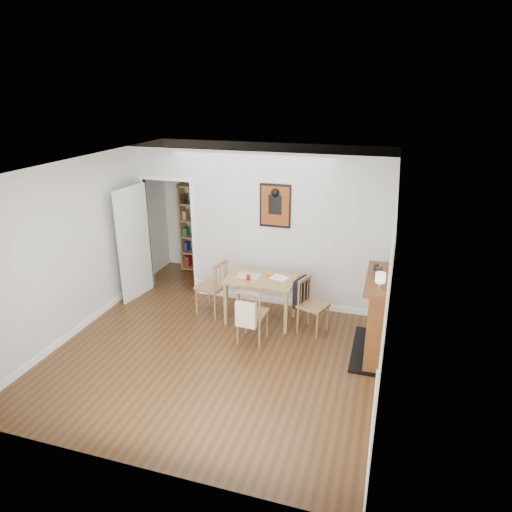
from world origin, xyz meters
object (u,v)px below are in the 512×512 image
(notebook, at_px, (280,278))
(ceramic_jar_a, at_px, (379,272))
(chair_front, at_px, (252,314))
(mantel_lamp, at_px, (380,278))
(red_glass, at_px, (248,277))
(chair_left, at_px, (212,287))
(bookshelf, at_px, (199,229))
(chair_right, at_px, (312,305))
(dining_table, at_px, (260,283))
(fireplace, at_px, (377,313))
(ceramic_jar_b, at_px, (376,267))
(orange_fruit, at_px, (269,274))

(notebook, relative_size, ceramic_jar_a, 2.35)
(chair_front, height_order, mantel_lamp, mantel_lamp)
(chair_front, height_order, red_glass, chair_front)
(chair_left, xyz_separation_m, bookshelf, (-0.95, 1.71, 0.41))
(chair_right, xyz_separation_m, red_glass, (-1.01, -0.03, 0.34))
(dining_table, xyz_separation_m, fireplace, (1.81, -0.43, -0.04))
(ceramic_jar_b, bearing_deg, orange_fruit, 170.37)
(chair_front, bearing_deg, chair_right, 34.11)
(ceramic_jar_a, bearing_deg, chair_right, 163.70)
(fireplace, xyz_separation_m, ceramic_jar_b, (-0.08, 0.24, 0.59))
(ceramic_jar_a, bearing_deg, chair_front, -171.36)
(orange_fruit, bearing_deg, bookshelf, 139.43)
(fireplace, relative_size, red_glass, 15.07)
(chair_front, height_order, fireplace, fireplace)
(dining_table, bearing_deg, red_glass, -141.58)
(orange_fruit, xyz_separation_m, ceramic_jar_b, (1.62, -0.27, 0.42))
(chair_front, xyz_separation_m, fireplace, (1.75, 0.21, 0.17))
(red_glass, bearing_deg, ceramic_jar_a, -7.26)
(notebook, xyz_separation_m, ceramic_jar_b, (1.45, -0.27, 0.46))
(bookshelf, bearing_deg, ceramic_jar_b, -28.40)
(bookshelf, relative_size, ceramic_jar_a, 15.80)
(chair_left, distance_m, bookshelf, 2.00)
(chair_front, relative_size, fireplace, 0.71)
(bookshelf, bearing_deg, mantel_lamp, -34.74)
(chair_right, relative_size, red_glass, 10.43)
(bookshelf, relative_size, red_glass, 21.53)
(chair_front, relative_size, bookshelf, 0.49)
(mantel_lamp, bearing_deg, chair_front, 175.39)
(chair_front, bearing_deg, red_glass, 113.57)
(fireplace, relative_size, mantel_lamp, 6.21)
(chair_left, relative_size, ceramic_jar_a, 8.34)
(red_glass, bearing_deg, orange_fruit, 38.04)
(bookshelf, bearing_deg, fireplace, -30.82)
(chair_left, height_order, chair_right, chair_left)
(red_glass, bearing_deg, mantel_lamp, -18.28)
(red_glass, bearing_deg, bookshelf, 131.45)
(chair_left, xyz_separation_m, chair_right, (1.69, -0.11, -0.02))
(chair_left, height_order, mantel_lamp, mantel_lamp)
(fireplace, height_order, mantel_lamp, mantel_lamp)
(fireplace, xyz_separation_m, red_glass, (-1.97, 0.30, 0.17))
(fireplace, bearing_deg, bookshelf, 149.18)
(bookshelf, relative_size, orange_fruit, 21.02)
(bookshelf, xyz_separation_m, fireplace, (3.60, -2.15, -0.27))
(chair_right, distance_m, mantel_lamp, 1.44)
(red_glass, height_order, ceramic_jar_b, ceramic_jar_b)
(bookshelf, relative_size, notebook, 6.73)
(orange_fruit, distance_m, ceramic_jar_b, 1.70)
(chair_left, height_order, notebook, chair_left)
(ceramic_jar_a, relative_size, ceramic_jar_b, 1.22)
(fireplace, distance_m, mantel_lamp, 0.75)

